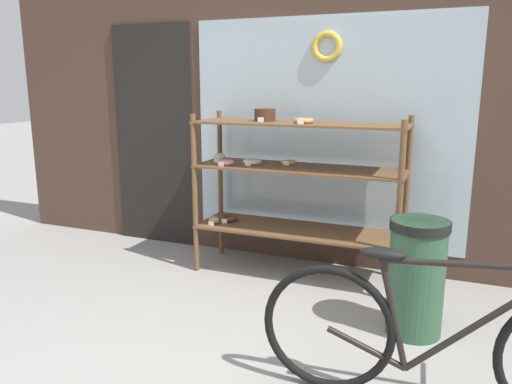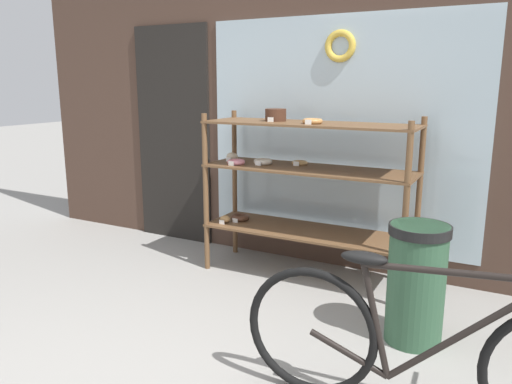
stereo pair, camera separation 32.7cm
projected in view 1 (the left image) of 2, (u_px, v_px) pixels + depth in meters
storefront_facade at (301, 69)px, 4.21m from camera, size 6.15×0.13×3.44m
display_case at (293, 175)px, 4.00m from camera, size 1.68×0.52×1.36m
bicycle at (442, 341)px, 2.38m from camera, size 1.79×0.46×0.81m
trash_bin at (417, 273)px, 3.11m from camera, size 0.36×0.36×0.75m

